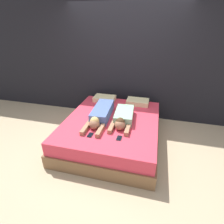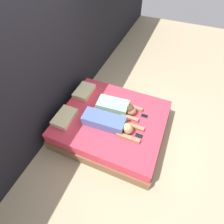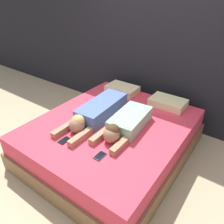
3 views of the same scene
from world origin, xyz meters
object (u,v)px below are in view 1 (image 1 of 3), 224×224
at_px(pillow_head_left, 105,99).
at_px(cell_phone_right, 119,138).
at_px(bed, 112,130).
at_px(cell_phone_left, 90,135).
at_px(person_left, 101,114).
at_px(person_right, 123,118).
at_px(pillow_head_right, 138,102).

xyz_separation_m(pillow_head_left, cell_phone_right, (0.65, -1.37, -0.05)).
height_order(bed, pillow_head_left, pillow_head_left).
bearing_deg(cell_phone_left, pillow_head_left, 97.06).
bearing_deg(person_left, person_right, 0.08).
bearing_deg(person_left, cell_phone_left, -90.00).
relative_size(bed, person_right, 2.32).
relative_size(bed, pillow_head_right, 4.25).
bearing_deg(person_left, pillow_head_left, 101.67).
distance_m(bed, person_left, 0.40).
bearing_deg(pillow_head_right, person_left, -125.09).
bearing_deg(pillow_head_left, cell_phone_left, -82.94).
bearing_deg(cell_phone_right, bed, 114.74).
bearing_deg(person_right, person_left, -179.92).
distance_m(pillow_head_left, pillow_head_right, 0.77).
distance_m(pillow_head_left, cell_phone_right, 1.52).
bearing_deg(pillow_head_right, person_right, -101.15).
height_order(pillow_head_left, cell_phone_right, pillow_head_left).
distance_m(pillow_head_right, person_left, 1.03).
xyz_separation_m(person_right, cell_phone_right, (0.04, -0.53, -0.08)).
distance_m(bed, cell_phone_right, 0.68).
height_order(pillow_head_left, cell_phone_left, pillow_head_left).
bearing_deg(cell_phone_left, bed, 70.88).
distance_m(bed, pillow_head_left, 0.94).
xyz_separation_m(bed, person_left, (-0.21, -0.04, 0.34)).
bearing_deg(cell_phone_left, person_left, 90.00).
xyz_separation_m(bed, person_right, (0.22, -0.04, 0.33)).
relative_size(person_left, cell_phone_right, 8.34).
distance_m(pillow_head_right, person_right, 0.86).
height_order(cell_phone_left, cell_phone_right, same).
xyz_separation_m(bed, pillow_head_left, (-0.38, 0.80, 0.30)).
height_order(pillow_head_left, person_left, person_left).
xyz_separation_m(pillow_head_left, person_left, (0.17, -0.84, 0.04)).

